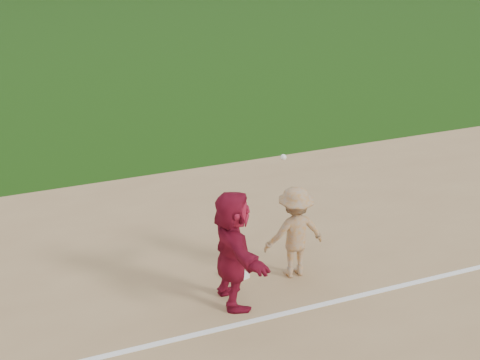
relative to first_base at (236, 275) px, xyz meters
name	(u,v)px	position (x,y,z in m)	size (l,w,h in m)	color
ground	(271,285)	(0.48, -0.41, -0.06)	(160.00, 160.00, 0.00)	#193F0C
foul_line	(290,312)	(0.48, -1.21, -0.03)	(60.00, 0.10, 0.01)	white
first_base	(236,275)	(0.00, 0.00, 0.00)	(0.35, 0.35, 0.08)	white
base_runner	(233,249)	(-0.27, -0.63, 0.95)	(1.83, 0.58, 1.97)	maroon
first_base_play	(295,232)	(0.97, -0.24, 0.78)	(1.06, 0.62, 2.39)	gray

